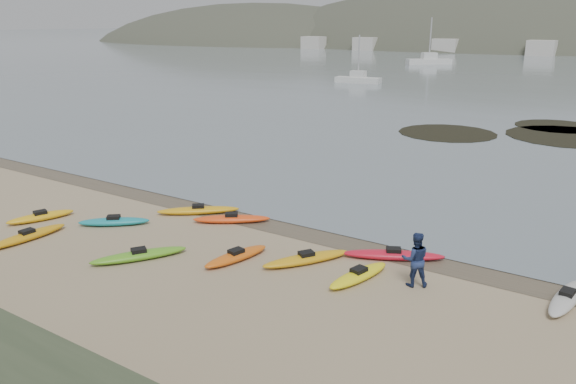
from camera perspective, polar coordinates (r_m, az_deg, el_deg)
The scene contains 5 objects.
ground at distance 25.46m, azimuth 0.00°, elevation -3.23°, with size 600.00×600.00×0.00m, color tan.
wet_sand at distance 25.23m, azimuth -0.38°, elevation -3.42°, with size 60.00×60.00×0.00m, color brown.
kayaks at distance 23.06m, azimuth -6.30°, elevation -5.10°, with size 22.83×9.77×0.34m.
person_east at distance 19.84m, azimuth 12.80°, elevation -6.68°, with size 0.95×0.74×1.95m, color navy.
kelp_mats at distance 50.20m, azimuth 23.29°, elevation 5.53°, with size 17.25×15.65×0.04m.
Camera 1 is at (13.13, -19.97, 8.78)m, focal length 35.00 mm.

